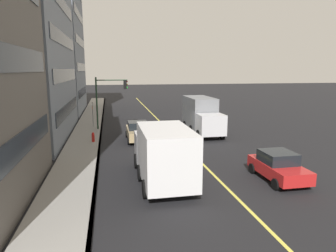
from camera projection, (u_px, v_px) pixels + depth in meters
ground at (178, 140)px, 26.31m from camera, size 200.00×200.00×0.00m
sidewalk_slab at (84, 143)px, 24.78m from camera, size 80.00×2.75×0.15m
curb_edge at (100, 142)px, 25.03m from camera, size 80.00×0.16×0.15m
lane_stripe_center at (178, 140)px, 26.31m from camera, size 80.00×0.16×0.01m
building_midblock at (8, 57)px, 26.04m from camera, size 16.50×9.47×14.14m
building_glass_right at (39, 28)px, 41.33m from camera, size 15.38×10.85×23.37m
car_tan at (138, 131)px, 25.86m from camera, size 4.22×1.96×1.66m
car_red at (278, 166)px, 16.58m from camera, size 3.88×1.98×1.58m
truck_white at (163, 153)px, 16.07m from camera, size 6.66×2.66×3.11m
truck_gray at (201, 115)px, 28.68m from camera, size 6.81×2.43×3.41m
traffic_light_mast at (109, 94)px, 29.94m from camera, size 0.28×3.18×5.30m
street_sign_post at (93, 113)px, 31.16m from camera, size 0.60×0.08×2.72m
fire_hydrant at (93, 138)px, 24.86m from camera, size 0.24×0.24×0.94m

